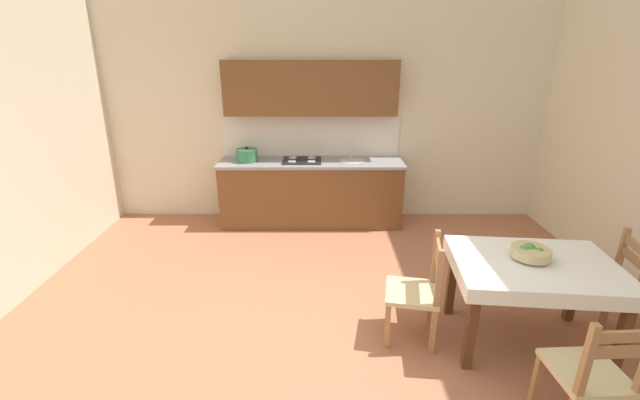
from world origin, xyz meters
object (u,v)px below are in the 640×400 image
at_px(fruit_bowl, 529,252).
at_px(dining_chair_camera_side, 589,375).
at_px(dining_chair_tv_side, 415,292).
at_px(dining_table, 531,277).
at_px(kitchen_cabinetry, 309,163).

bearing_deg(fruit_bowl, dining_chair_camera_side, -90.08).
bearing_deg(dining_chair_tv_side, dining_table, -3.93).
bearing_deg(dining_chair_tv_side, kitchen_cabinetry, 110.16).
relative_size(kitchen_cabinetry, dining_chair_tv_side, 2.67).
xyz_separation_m(dining_chair_camera_side, dining_chair_tv_side, (-0.87, 0.93, 0.00)).
bearing_deg(dining_table, fruit_bowl, 120.44).
xyz_separation_m(kitchen_cabinetry, dining_chair_camera_side, (1.80, -3.46, -0.41)).
relative_size(kitchen_cabinetry, dining_table, 1.86).
xyz_separation_m(dining_chair_camera_side, fruit_bowl, (0.00, 0.92, 0.37)).
relative_size(kitchen_cabinetry, fruit_bowl, 8.27).
xyz_separation_m(dining_chair_tv_side, fruit_bowl, (0.87, -0.01, 0.37)).
height_order(dining_table, dining_chair_camera_side, dining_chair_camera_side).
distance_m(dining_chair_camera_side, fruit_bowl, 0.99).
height_order(kitchen_cabinetry, fruit_bowl, kitchen_cabinetry).
height_order(dining_table, fruit_bowl, fruit_bowl).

